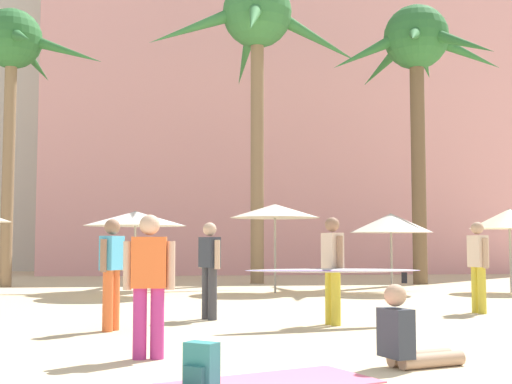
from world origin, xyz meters
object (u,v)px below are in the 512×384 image
palm_tree_far_left (417,55)px  backpack (201,366)px  cafe_umbrella_5 (509,219)px  person_near_left (149,280)px  palm_tree_center (256,30)px  person_mid_left (209,266)px  cafe_umbrella_3 (135,219)px  person_far_left (334,268)px  palm_tree_left (11,55)px  person_far_right (478,263)px  cafe_umbrella_4 (391,223)px  cafe_umbrella_6 (275,211)px  person_mid_right (112,269)px  beach_towel (270,383)px  person_mid_center (408,338)px

palm_tree_far_left → backpack: 19.36m
cafe_umbrella_5 → person_near_left: bearing=-133.6°
palm_tree_center → person_mid_left: palm_tree_center is taller
cafe_umbrella_3 → cafe_umbrella_5: (10.20, 0.25, 0.05)m
person_far_left → person_mid_left: person_far_left is taller
palm_tree_far_left → palm_tree_center: palm_tree_center is taller
palm_tree_left → cafe_umbrella_5: size_ratio=3.85×
person_far_left → person_far_right: bearing=-167.7°
palm_tree_far_left → backpack: bearing=-116.5°
backpack → person_far_left: size_ratio=0.13×
cafe_umbrella_4 → person_mid_left: 7.92m
person_near_left → palm_tree_left: bearing=21.4°
person_mid_left → person_near_left: person_mid_left is taller
cafe_umbrella_6 → person_far_left: 7.78m
palm_tree_left → person_far_right: bearing=-41.0°
backpack → person_far_right: 8.49m
person_far_right → cafe_umbrella_5: bearing=48.0°
backpack → palm_tree_far_left: bearing=-169.6°
palm_tree_center → person_mid_right: size_ratio=6.20×
cafe_umbrella_6 → person_mid_right: 8.82m
palm_tree_left → person_mid_right: 13.88m
cafe_umbrella_5 → person_far_left: bearing=-133.1°
beach_towel → person_far_left: size_ratio=0.64×
beach_towel → person_far_right: bearing=51.6°
person_near_left → person_far_right: size_ratio=0.95×
cafe_umbrella_5 → person_mid_center: bearing=-121.7°
beach_towel → palm_tree_left: bearing=111.2°
palm_tree_left → cafe_umbrella_5: (14.42, -4.25, -5.34)m
cafe_umbrella_4 → person_mid_right: (-6.79, -7.31, -0.96)m
cafe_umbrella_3 → cafe_umbrella_6: size_ratio=1.06×
cafe_umbrella_5 → person_far_right: size_ratio=1.31×
cafe_umbrella_3 → person_far_right: (6.82, -5.10, -1.01)m
backpack → person_far_left: person_far_left is taller
backpack → palm_tree_left: bearing=-124.1°
person_mid_left → person_mid_right: person_mid_right is taller
palm_tree_left → person_far_right: palm_tree_left is taller
palm_tree_left → palm_tree_center: size_ratio=0.83×
beach_towel → person_far_right: person_far_right is taller
cafe_umbrella_4 → person_mid_center: 11.51m
cafe_umbrella_6 → person_mid_left: size_ratio=1.45×
palm_tree_far_left → person_near_left: 17.94m
beach_towel → person_mid_left: 5.77m
backpack → person_mid_left: size_ratio=0.25×
person_mid_right → cafe_umbrella_4: bearing=71.8°
palm_tree_left → cafe_umbrella_5: palm_tree_left is taller
palm_tree_left → person_mid_left: (5.83, -10.12, -6.42)m
person_mid_left → beach_towel: bearing=-116.7°
cafe_umbrella_5 → cafe_umbrella_6: 6.50m
backpack → person_mid_left: (0.37, 5.82, 0.74)m
backpack → person_mid_right: 4.62m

